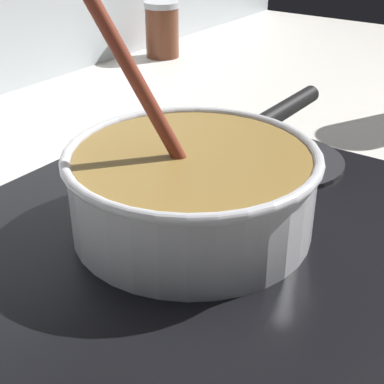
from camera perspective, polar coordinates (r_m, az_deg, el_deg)
hob_plate at (r=0.60m, az=0.00°, el=-4.01°), size 0.56×0.48×0.01m
burner_ring at (r=0.59m, az=0.00°, el=-3.19°), size 0.18×0.18×0.01m
spare_burner at (r=0.74m, az=8.82°, el=3.20°), size 0.17×0.17×0.01m
cooking_pan at (r=0.57m, az=0.05°, el=0.56°), size 0.40×0.26×0.32m
condiment_jar at (r=1.26m, az=-3.04°, el=16.08°), size 0.08×0.08×0.12m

